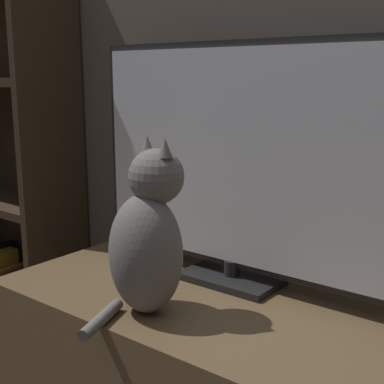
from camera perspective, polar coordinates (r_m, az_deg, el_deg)
name	(u,v)px	position (r m, az deg, el deg)	size (l,w,h in m)	color
tv_stand	(204,372)	(1.51, 1.34, -18.63)	(1.12, 0.55, 0.42)	brown
tv	(234,164)	(1.44, 4.53, 3.01)	(0.92, 0.16, 0.66)	black
cat	(149,240)	(1.29, -4.62, -5.10)	(0.23, 0.32, 0.43)	gray
bookshelf	(12,173)	(2.27, -18.62, 1.93)	(0.66, 0.28, 1.46)	#3D2D1E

